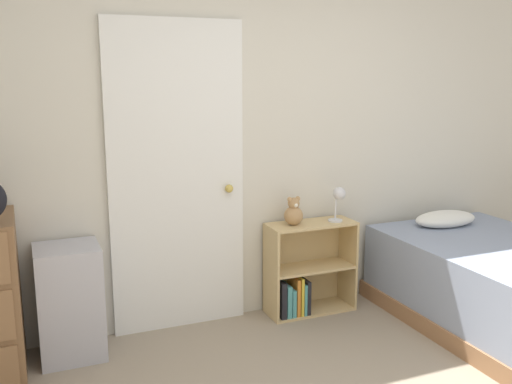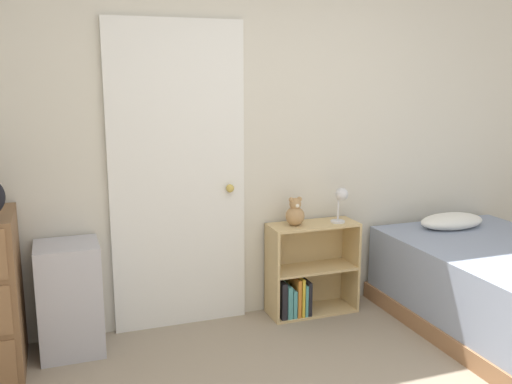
# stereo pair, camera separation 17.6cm
# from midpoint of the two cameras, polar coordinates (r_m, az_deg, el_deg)

# --- Properties ---
(wall_back) EXTENTS (10.00, 0.06, 2.55)m
(wall_back) POSITION_cam_midpoint_polar(r_m,az_deg,el_deg) (3.97, -0.02, 5.35)
(wall_back) COLOR beige
(wall_back) RESTS_ON ground_plane
(door_closed) EXTENTS (0.91, 0.09, 2.06)m
(door_closed) POSITION_cam_midpoint_polar(r_m,az_deg,el_deg) (3.82, -6.47, 1.35)
(door_closed) COLOR white
(door_closed) RESTS_ON ground_plane
(storage_bin) EXTENTS (0.38, 0.36, 0.70)m
(storage_bin) POSITION_cam_midpoint_polar(r_m,az_deg,el_deg) (3.74, -16.84, -10.16)
(storage_bin) COLOR #ADADB7
(storage_bin) RESTS_ON ground_plane
(bookshelf) EXTENTS (0.65, 0.26, 0.67)m
(bookshelf) POSITION_cam_midpoint_polar(r_m,az_deg,el_deg) (4.20, 6.11, -8.47)
(bookshelf) COLOR tan
(bookshelf) RESTS_ON ground_plane
(teddy_bear) EXTENTS (0.13, 0.13, 0.20)m
(teddy_bear) POSITION_cam_midpoint_polar(r_m,az_deg,el_deg) (4.01, 5.19, -2.14)
(teddy_bear) COLOR tan
(teddy_bear) RESTS_ON bookshelf
(desk_lamp) EXTENTS (0.12, 0.11, 0.25)m
(desk_lamp) POSITION_cam_midpoint_polar(r_m,az_deg,el_deg) (4.11, 9.73, -0.64)
(desk_lamp) COLOR silver
(desk_lamp) RESTS_ON bookshelf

